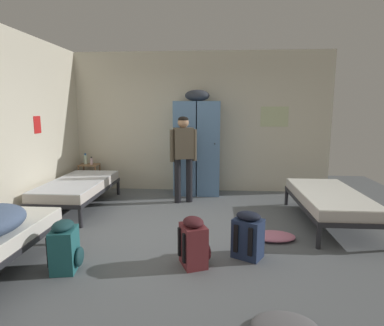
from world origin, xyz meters
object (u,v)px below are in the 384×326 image
Objects in this scene: water_bottle at (85,159)px; clothes_pile_pink at (273,236)px; person_traveler at (183,151)px; shelf_unit at (90,175)px; bed_right at (329,199)px; backpack_maroon at (194,243)px; bed_left_rear at (78,187)px; backpack_navy at (248,236)px; locker_bank at (197,146)px; backpack_teal at (65,247)px; lotion_bottle at (91,161)px.

clothes_pile_pink is (3.47, -2.31, -0.63)m from water_bottle.
person_traveler is at bearing -17.97° from water_bottle.
shelf_unit reaches higher than clothes_pile_pink.
backpack_maroon is (-1.92, -1.45, -0.12)m from bed_right.
backpack_maroon is (2.14, -1.93, -0.12)m from bed_left_rear.
water_bottle reaches higher than backpack_navy.
locker_bank is at bearing -1.22° from water_bottle.
shelf_unit is at bearing 102.26° from bed_left_rear.
person_traveler is 7.04× the size of water_bottle.
shelf_unit is at bearing 179.25° from locker_bank.
backpack_teal is at bearing -69.91° from bed_left_rear.
backpack_teal is at bearing -72.57° from shelf_unit.
backpack_teal is at bearing -73.50° from lotion_bottle.
locker_bank is at bearing 71.60° from person_traveler.
water_bottle is 0.41× the size of backpack_teal.
backpack_maroon is (2.32, -3.04, -0.38)m from lotion_bottle.
shelf_unit is 1.04× the size of backpack_navy.
locker_bank is at bearing 0.28° from lotion_bottle.
person_traveler is 2.86× the size of backpack_navy.
backpack_navy is (3.08, -2.85, -0.41)m from water_bottle.
water_bottle is 4.21m from clothes_pile_pink.
water_bottle reaches higher than bed_right.
water_bottle is 0.41× the size of backpack_navy.
locker_bank is 1.09× the size of bed_right.
bed_left_rear is 3.36m from clothes_pile_pink.
locker_bank is 2.68m from bed_right.
shelf_unit is 0.30× the size of bed_right.
clothes_pile_pink is (0.38, 0.54, -0.22)m from backpack_navy.
bed_right is 3.68m from backpack_teal.
water_bottle reaches higher than backpack_teal.
clothes_pile_pink is (3.39, -2.29, -0.30)m from shelf_unit.
water_bottle is at bearing 159.45° from bed_right.
clothes_pile_pink is at bearing 23.07° from backpack_teal.
backpack_navy is (-1.31, -1.21, -0.12)m from bed_right.
lotion_bottle is at bearing 99.21° from bed_left_rear.
bed_left_rear is at bearing 137.99° from backpack_maroon.
backpack_navy is (1.97, 0.46, 0.00)m from backpack_teal.
bed_left_rear is 8.50× the size of water_bottle.
shelf_unit is at bearing 127.84° from backpack_maroon.
water_bottle is 0.38× the size of clothes_pile_pink.
backpack_teal is 2.02m from backpack_navy.
locker_bank is 2.33m from shelf_unit.
lotion_bottle reaches higher than bed_right.
bed_right is 1.79m from backpack_navy.
backpack_teal is 1.37m from backpack_maroon.
lotion_bottle reaches higher than backpack_teal.
backpack_maroon is at bearing -52.62° from lotion_bottle.
lotion_bottle reaches higher than backpack_maroon.
bed_right is 11.57× the size of lotion_bottle.
shelf_unit is 4.10m from clothes_pile_pink.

